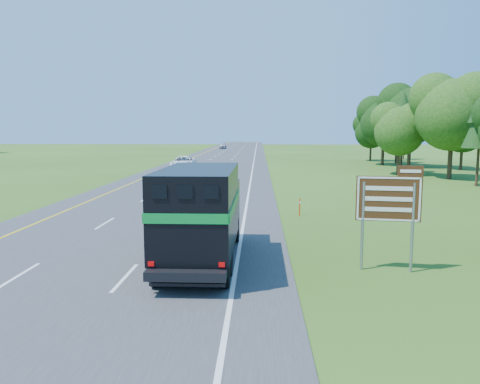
% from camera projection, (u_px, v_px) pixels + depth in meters
% --- Properties ---
extents(ground, '(300.00, 300.00, 0.00)m').
position_uv_depth(ground, '(44.00, 299.00, 13.76)').
color(ground, '#2E4D14').
rests_on(ground, ground).
extents(road, '(15.00, 260.00, 0.04)m').
position_uv_depth(road, '(212.00, 167.00, 63.28)').
color(road, '#38383A').
rests_on(road, ground).
extents(lane_markings, '(11.15, 260.00, 0.01)m').
position_uv_depth(lane_markings, '(212.00, 166.00, 63.27)').
color(lane_markings, yellow).
rests_on(lane_markings, road).
extents(tree_wall_right, '(16.00, 100.00, 12.00)m').
position_uv_depth(tree_wall_right, '(480.00, 118.00, 41.64)').
color(tree_wall_right, '#163E10').
rests_on(tree_wall_right, ground).
extents(horse_truck, '(2.62, 8.09, 3.57)m').
position_uv_depth(horse_truck, '(201.00, 212.00, 17.24)').
color(horse_truck, black).
rests_on(horse_truck, road).
extents(white_suv, '(2.94, 6.09, 1.67)m').
position_uv_depth(white_suv, '(183.00, 163.00, 58.34)').
color(white_suv, white).
rests_on(white_suv, road).
extents(far_car, '(1.79, 4.25, 1.43)m').
position_uv_depth(far_car, '(223.00, 146.00, 123.03)').
color(far_car, '#B0AFB6').
rests_on(far_car, road).
extents(exit_sign, '(2.19, 0.39, 3.74)m').
position_uv_depth(exit_sign, '(390.00, 203.00, 16.22)').
color(exit_sign, gray).
rests_on(exit_sign, ground).
extents(delineator, '(0.08, 0.05, 1.03)m').
position_uv_depth(delineator, '(300.00, 207.00, 27.00)').
color(delineator, '#F9390D').
rests_on(delineator, ground).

